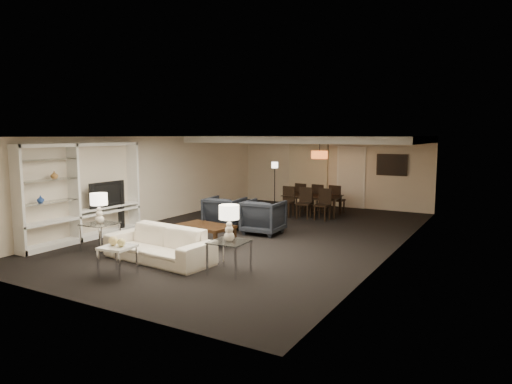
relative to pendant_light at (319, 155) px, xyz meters
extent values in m
plane|color=black|center=(-0.30, -3.50, -1.92)|extent=(11.00, 11.00, 0.00)
cube|color=silver|center=(-0.30, -3.50, 0.58)|extent=(7.00, 11.00, 0.02)
cube|color=beige|center=(-0.30, 2.00, -0.67)|extent=(7.00, 0.02, 2.50)
cube|color=beige|center=(-0.30, -9.00, -0.67)|extent=(7.00, 0.02, 2.50)
cube|color=beige|center=(-3.80, -3.50, -0.67)|extent=(0.02, 11.00, 2.50)
cube|color=beige|center=(3.20, -3.50, -0.67)|extent=(0.02, 11.00, 2.50)
cube|color=silver|center=(-0.30, 0.00, 0.48)|extent=(7.00, 4.00, 0.20)
cube|color=beige|center=(-1.20, 1.92, -0.72)|extent=(1.50, 0.12, 2.40)
cube|color=silver|center=(0.40, 1.97, -0.87)|extent=(0.90, 0.05, 2.10)
cube|color=#142D38|center=(1.80, 1.96, -0.37)|extent=(0.95, 0.04, 0.65)
cylinder|color=#D8591E|center=(0.00, 0.00, 0.00)|extent=(0.52, 0.52, 0.24)
imported|color=beige|center=(-0.78, -6.62, -1.57)|extent=(2.44, 1.13, 0.69)
imported|color=black|center=(-1.38, -3.32, -1.48)|extent=(1.05, 1.07, 0.88)
imported|color=black|center=(-0.18, -3.32, -1.48)|extent=(0.98, 1.01, 0.88)
sphere|color=#EBCB7C|center=(-0.88, -7.72, -1.29)|extent=(0.17, 0.17, 0.17)
sphere|color=#E4D078|center=(-0.68, -7.72, -1.30)|extent=(0.15, 0.15, 0.15)
imported|color=black|center=(-3.58, -5.48, -0.86)|extent=(1.09, 0.14, 0.63)
imported|color=#214192|center=(-3.61, -7.24, -0.78)|extent=(0.15, 0.15, 0.16)
imported|color=#AA7338|center=(-3.61, -6.86, -0.27)|extent=(0.16, 0.16, 0.17)
cube|color=black|center=(-3.50, -5.02, -1.37)|extent=(0.15, 0.15, 1.10)
imported|color=black|center=(-0.17, -0.12, -1.60)|extent=(1.89, 1.18, 0.63)
camera|label=1|loc=(5.41, -13.47, 0.62)|focal=32.00mm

